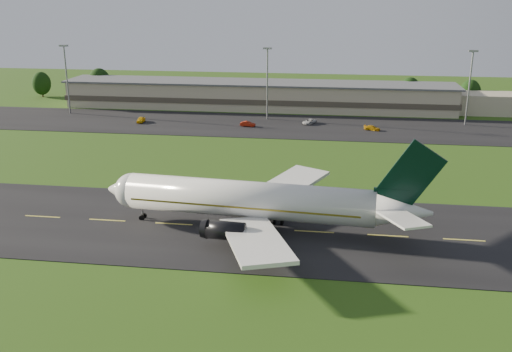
# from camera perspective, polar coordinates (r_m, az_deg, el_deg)

# --- Properties ---
(ground) EXTENTS (360.00, 360.00, 0.00)m
(ground) POSITION_cam_1_polar(r_m,az_deg,el_deg) (90.86, -8.21, -4.81)
(ground) COLOR #264511
(ground) RESTS_ON ground
(taxiway) EXTENTS (220.00, 30.00, 0.10)m
(taxiway) POSITION_cam_1_polar(r_m,az_deg,el_deg) (90.84, -8.21, -4.79)
(taxiway) COLOR black
(taxiway) RESTS_ON ground
(apron) EXTENTS (260.00, 30.00, 0.10)m
(apron) POSITION_cam_1_polar(r_m,az_deg,el_deg) (158.14, -1.05, 5.16)
(apron) COLOR black
(apron) RESTS_ON ground
(airliner) EXTENTS (51.29, 42.05, 15.57)m
(airliner) POSITION_cam_1_polar(r_m,az_deg,el_deg) (86.51, -0.19, -2.49)
(airliner) COLOR white
(airliner) RESTS_ON ground
(terminal) EXTENTS (145.00, 16.00, 8.40)m
(terminal) POSITION_cam_1_polar(r_m,az_deg,el_deg) (180.10, 2.20, 7.99)
(terminal) COLOR tan
(terminal) RESTS_ON ground
(light_mast_west) EXTENTS (2.40, 1.20, 20.35)m
(light_mast_west) POSITION_cam_1_polar(r_m,az_deg,el_deg) (180.28, -18.46, 9.93)
(light_mast_west) COLOR gray
(light_mast_west) RESTS_ON ground
(light_mast_centre) EXTENTS (2.40, 1.20, 20.35)m
(light_mast_centre) POSITION_cam_1_polar(r_m,az_deg,el_deg) (163.02, 1.14, 10.08)
(light_mast_centre) COLOR gray
(light_mast_centre) RESTS_ON ground
(light_mast_east) EXTENTS (2.40, 1.20, 20.35)m
(light_mast_east) POSITION_cam_1_polar(r_m,az_deg,el_deg) (165.73, 20.63, 9.09)
(light_mast_east) COLOR gray
(light_mast_east) RESTS_ON ground
(tree_line) EXTENTS (201.61, 9.59, 10.46)m
(tree_line) POSITION_cam_1_polar(r_m,az_deg,el_deg) (188.62, 10.86, 8.46)
(tree_line) COLOR black
(tree_line) RESTS_ON ground
(service_vehicle_a) EXTENTS (2.05, 4.47, 1.49)m
(service_vehicle_a) POSITION_cam_1_polar(r_m,az_deg,el_deg) (163.71, -11.44, 5.53)
(service_vehicle_a) COLOR #E0B30D
(service_vehicle_a) RESTS_ON apron
(service_vehicle_b) EXTENTS (4.28, 1.92, 1.36)m
(service_vehicle_b) POSITION_cam_1_polar(r_m,az_deg,el_deg) (155.62, -0.83, 5.23)
(service_vehicle_b) COLOR #A01D0A
(service_vehicle_b) RESTS_ON apron
(service_vehicle_c) EXTENTS (4.38, 5.19, 1.32)m
(service_vehicle_c) POSITION_cam_1_polar(r_m,az_deg,el_deg) (159.35, 5.36, 5.45)
(service_vehicle_c) COLOR silver
(service_vehicle_c) RESTS_ON apron
(service_vehicle_d) EXTENTS (4.59, 2.89, 1.24)m
(service_vehicle_d) POSITION_cam_1_polar(r_m,az_deg,el_deg) (154.20, 11.54, 4.73)
(service_vehicle_d) COLOR #DA9A0C
(service_vehicle_d) RESTS_ON apron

